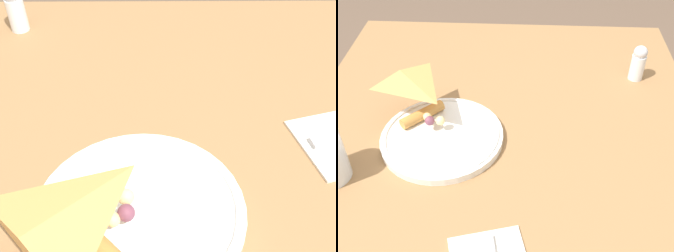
% 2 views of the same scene
% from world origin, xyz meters
% --- Properties ---
extents(dining_table, '(1.07, 0.88, 0.75)m').
position_xyz_m(dining_table, '(0.00, 0.00, 0.65)').
color(dining_table, olive).
rests_on(dining_table, ground_plane).
extents(plate_pizza, '(0.25, 0.25, 0.05)m').
position_xyz_m(plate_pizza, '(-0.01, -0.12, 0.77)').
color(plate_pizza, white).
rests_on(plate_pizza, dining_table).
extents(salt_shaker, '(0.04, 0.04, 0.09)m').
position_xyz_m(salt_shaker, '(-0.26, 0.32, 0.80)').
color(salt_shaker, white).
rests_on(salt_shaker, dining_table).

